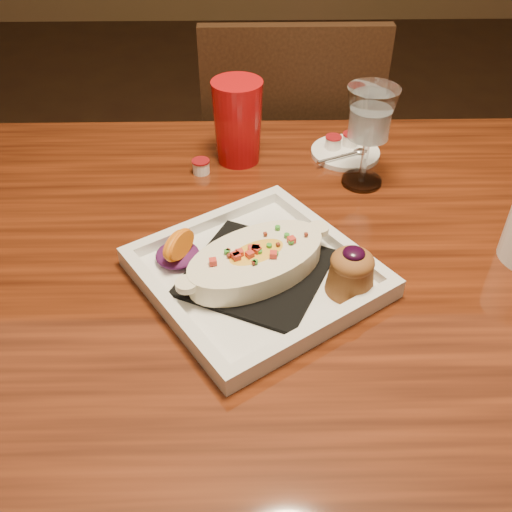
{
  "coord_description": "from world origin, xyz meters",
  "views": [
    {
      "loc": [
        -0.1,
        -0.66,
        1.31
      ],
      "look_at": [
        -0.09,
        -0.02,
        0.77
      ],
      "focal_mm": 40.0,
      "sensor_mm": 36.0,
      "label": 1
    }
  ],
  "objects_px": {
    "red_tumbler": "(238,122)",
    "saucer": "(344,150)",
    "plate": "(264,268)",
    "chair_far": "(285,174)",
    "goblet": "(370,119)",
    "table": "(311,301)"
  },
  "relations": [
    {
      "from": "red_tumbler",
      "to": "saucer",
      "type": "bearing_deg",
      "value": 4.14
    },
    {
      "from": "plate",
      "to": "chair_far",
      "type": "bearing_deg",
      "value": 49.31
    },
    {
      "from": "goblet",
      "to": "saucer",
      "type": "distance_m",
      "value": 0.16
    },
    {
      "from": "chair_far",
      "to": "table",
      "type": "bearing_deg",
      "value": 90.0
    },
    {
      "from": "goblet",
      "to": "saucer",
      "type": "height_order",
      "value": "goblet"
    },
    {
      "from": "red_tumbler",
      "to": "table",
      "type": "bearing_deg",
      "value": -67.81
    },
    {
      "from": "table",
      "to": "goblet",
      "type": "xyz_separation_m",
      "value": [
        0.1,
        0.2,
        0.22
      ]
    },
    {
      "from": "goblet",
      "to": "chair_far",
      "type": "bearing_deg",
      "value": 103.56
    },
    {
      "from": "chair_far",
      "to": "saucer",
      "type": "height_order",
      "value": "chair_far"
    },
    {
      "from": "chair_far",
      "to": "saucer",
      "type": "relative_size",
      "value": 7.05
    },
    {
      "from": "table",
      "to": "chair_far",
      "type": "xyz_separation_m",
      "value": [
        -0.0,
        0.63,
        -0.15
      ]
    },
    {
      "from": "chair_far",
      "to": "saucer",
      "type": "xyz_separation_m",
      "value": [
        0.09,
        -0.32,
        0.25
      ]
    },
    {
      "from": "plate",
      "to": "red_tumbler",
      "type": "relative_size",
      "value": 2.65
    },
    {
      "from": "plate",
      "to": "goblet",
      "type": "relative_size",
      "value": 2.28
    },
    {
      "from": "saucer",
      "to": "plate",
      "type": "bearing_deg",
      "value": -114.69
    },
    {
      "from": "goblet",
      "to": "red_tumbler",
      "type": "xyz_separation_m",
      "value": [
        -0.22,
        0.09,
        -0.05
      ]
    },
    {
      "from": "table",
      "to": "plate",
      "type": "relative_size",
      "value": 3.66
    },
    {
      "from": "chair_far",
      "to": "plate",
      "type": "distance_m",
      "value": 0.74
    },
    {
      "from": "table",
      "to": "saucer",
      "type": "xyz_separation_m",
      "value": [
        0.09,
        0.3,
        0.11
      ]
    },
    {
      "from": "plate",
      "to": "red_tumbler",
      "type": "height_order",
      "value": "red_tumbler"
    },
    {
      "from": "plate",
      "to": "goblet",
      "type": "bearing_deg",
      "value": 20.64
    },
    {
      "from": "table",
      "to": "plate",
      "type": "bearing_deg",
      "value": -145.23
    }
  ]
}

